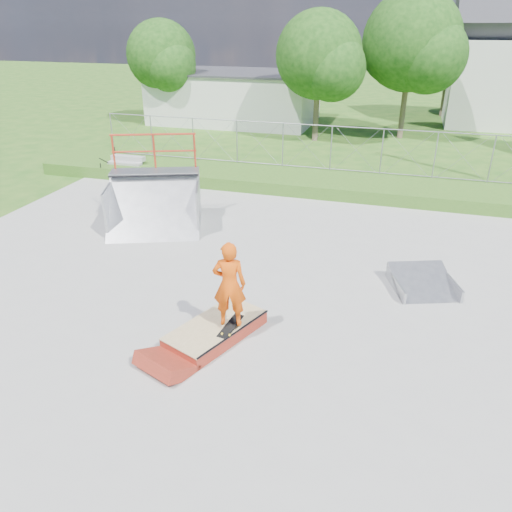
% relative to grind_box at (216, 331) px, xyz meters
% --- Properties ---
extents(ground, '(120.00, 120.00, 0.00)m').
position_rel_grind_box_xyz_m(ground, '(0.51, 1.30, -0.16)').
color(ground, '#265719').
rests_on(ground, ground).
extents(concrete_pad, '(20.00, 16.00, 0.04)m').
position_rel_grind_box_xyz_m(concrete_pad, '(0.51, 1.30, -0.14)').
color(concrete_pad, '#989795').
rests_on(concrete_pad, ground).
extents(grass_berm, '(24.00, 3.00, 0.50)m').
position_rel_grind_box_xyz_m(grass_berm, '(0.51, 10.80, 0.09)').
color(grass_berm, '#265719').
rests_on(grass_berm, ground).
extents(grind_box, '(1.82, 2.45, 0.33)m').
position_rel_grind_box_xyz_m(grind_box, '(0.00, 0.00, 0.00)').
color(grind_box, maroon).
rests_on(grind_box, concrete_pad).
extents(quarter_pipe, '(3.48, 3.23, 2.82)m').
position_rel_grind_box_xyz_m(quarter_pipe, '(-3.98, 5.08, 1.24)').
color(quarter_pipe, gray).
rests_on(quarter_pipe, concrete_pad).
extents(flat_bank_ramp, '(1.86, 1.92, 0.44)m').
position_rel_grind_box_xyz_m(flat_bank_ramp, '(4.21, 3.36, 0.05)').
color(flat_bank_ramp, gray).
rests_on(flat_bank_ramp, concrete_pad).
extents(skateboard, '(0.35, 0.82, 0.13)m').
position_rel_grind_box_xyz_m(skateboard, '(0.35, -0.05, 0.21)').
color(skateboard, black).
rests_on(skateboard, grind_box).
extents(skater, '(0.75, 0.57, 1.83)m').
position_rel_grind_box_xyz_m(skater, '(0.35, -0.05, 1.12)').
color(skater, '#E34C09').
rests_on(skater, grind_box).
extents(concrete_stairs, '(1.50, 1.60, 0.80)m').
position_rel_grind_box_xyz_m(concrete_stairs, '(-7.99, 10.00, 0.24)').
color(concrete_stairs, '#989795').
rests_on(concrete_stairs, ground).
extents(chain_link_fence, '(20.00, 0.06, 1.80)m').
position_rel_grind_box_xyz_m(chain_link_fence, '(0.51, 11.80, 1.24)').
color(chain_link_fence, gray).
rests_on(chain_link_fence, grass_berm).
extents(utility_building_flat, '(10.00, 6.00, 3.00)m').
position_rel_grind_box_xyz_m(utility_building_flat, '(-7.49, 23.30, 1.34)').
color(utility_building_flat, silver).
rests_on(utility_building_flat, ground).
extents(tree_left_near, '(4.76, 4.48, 6.65)m').
position_rel_grind_box_xyz_m(tree_left_near, '(-1.24, 19.14, 4.07)').
color(tree_left_near, brown).
rests_on(tree_left_near, ground).
extents(tree_center, '(5.44, 5.12, 7.60)m').
position_rel_grind_box_xyz_m(tree_center, '(3.29, 21.11, 4.68)').
color(tree_center, brown).
rests_on(tree_center, ground).
extents(tree_left_far, '(4.42, 4.16, 6.18)m').
position_rel_grind_box_xyz_m(tree_left_far, '(-11.26, 21.15, 3.77)').
color(tree_left_far, brown).
rests_on(tree_left_far, ground).
extents(tree_back_mid, '(4.08, 3.84, 5.70)m').
position_rel_grind_box_xyz_m(tree_back_mid, '(5.72, 29.16, 3.47)').
color(tree_back_mid, brown).
rests_on(tree_back_mid, ground).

